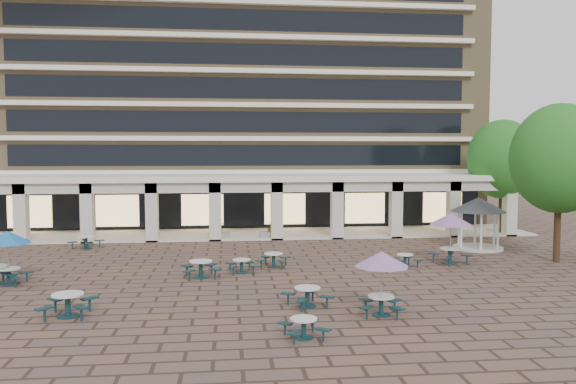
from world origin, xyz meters
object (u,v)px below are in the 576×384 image
at_px(picnic_table_1, 304,326).
at_px(gazebo, 478,211).
at_px(planter_left, 220,233).
at_px(picnic_table_2, 307,295).
at_px(planter_right, 270,232).

height_order(picnic_table_1, gazebo, gazebo).
bearing_deg(picnic_table_1, planter_left, 86.59).
relative_size(picnic_table_2, planter_left, 1.38).
height_order(picnic_table_1, planter_right, planter_right).
bearing_deg(planter_left, gazebo, -19.37).
distance_m(picnic_table_1, gazebo, 20.46).
xyz_separation_m(picnic_table_1, planter_left, (-3.00, 21.26, 0.04)).
relative_size(picnic_table_2, gazebo, 0.60).
distance_m(gazebo, planter_right, 13.91).
distance_m(picnic_table_1, picnic_table_2, 3.76).
bearing_deg(picnic_table_1, picnic_table_2, 68.74).
relative_size(gazebo, planter_left, 2.29).
xyz_separation_m(picnic_table_2, planter_left, (-3.64, 17.56, -0.02)).
relative_size(gazebo, planter_right, 2.29).
bearing_deg(picnic_table_2, gazebo, 22.81).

